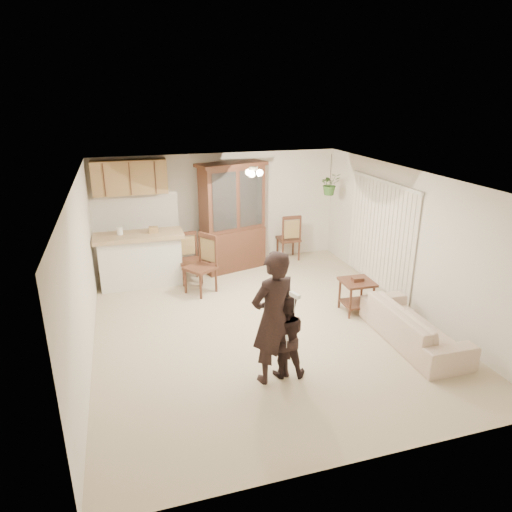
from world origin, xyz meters
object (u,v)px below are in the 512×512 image
object	(u,v)px
adult	(274,320)
chair_hutch_left	(201,277)
chair_hutch_right	(288,246)
chair_bar	(190,269)
sofa	(414,321)
china_hutch	(232,218)
child	(285,331)
side_table	(356,296)

from	to	relation	value
adult	chair_hutch_left	distance (m)	3.23
chair_hutch_right	chair_bar	bearing A→B (deg)	17.92
sofa	china_hutch	size ratio (longest dim) A/B	0.80
adult	child	bearing A→B (deg)	179.98
adult	chair_bar	world-z (taller)	adult
side_table	chair_bar	world-z (taller)	chair_bar
china_hutch	chair_hutch_left	bearing A→B (deg)	-145.09
child	side_table	xyz separation A→B (m)	(1.90, 1.46, -0.36)
child	chair_hutch_right	size ratio (longest dim) A/B	1.23
sofa	child	bearing A→B (deg)	97.28
sofa	chair_hutch_right	xyz separation A→B (m)	(-0.52, 4.21, -0.06)
chair_bar	chair_hutch_left	size ratio (longest dim) A/B	0.89
adult	chair_hutch_left	xyz separation A→B (m)	(-0.43, 3.15, -0.57)
sofa	china_hutch	xyz separation A→B (m)	(-1.92, 3.99, 0.80)
adult	chair_hutch_right	xyz separation A→B (m)	(1.90, 4.50, -0.59)
china_hutch	chair_hutch_left	distance (m)	1.69
side_table	chair_hutch_left	distance (m)	3.00
child	chair_bar	distance (m)	3.79
chair_hutch_left	chair_hutch_right	distance (m)	2.70
sofa	china_hutch	distance (m)	4.50
side_table	adult	bearing A→B (deg)	-144.00
adult	chair_hutch_right	size ratio (longest dim) A/B	1.64
chair_bar	chair_hutch_left	world-z (taller)	chair_hutch_left
china_hutch	chair_hutch_right	bearing A→B (deg)	-6.57
chair_hutch_left	adult	bearing A→B (deg)	-26.60
chair_hutch_left	sofa	bearing A→B (deg)	10.69
chair_hutch_right	child	bearing A→B (deg)	69.77
china_hutch	child	bearing A→B (deg)	-109.81
china_hutch	sofa	bearing A→B (deg)	-79.74
china_hutch	adult	bearing A→B (deg)	-112.23
adult	chair_hutch_left	world-z (taller)	adult
chair_bar	chair_hutch_right	xyz separation A→B (m)	(2.45, 0.75, 0.02)
adult	child	world-z (taller)	adult
chair_hutch_left	chair_hutch_right	world-z (taller)	chair_hutch_left
sofa	side_table	distance (m)	1.26
sofa	adult	size ratio (longest dim) A/B	1.04
adult	child	xyz separation A→B (m)	(0.19, 0.05, -0.22)
sofa	chair_hutch_left	xyz separation A→B (m)	(-2.86, 2.85, -0.04)
china_hutch	chair_hutch_right	xyz separation A→B (m)	(1.40, 0.22, -0.85)
sofa	chair_bar	bearing A→B (deg)	41.75
chair_bar	chair_hutch_left	bearing A→B (deg)	-84.86
child	chair_hutch_left	bearing A→B (deg)	-62.86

